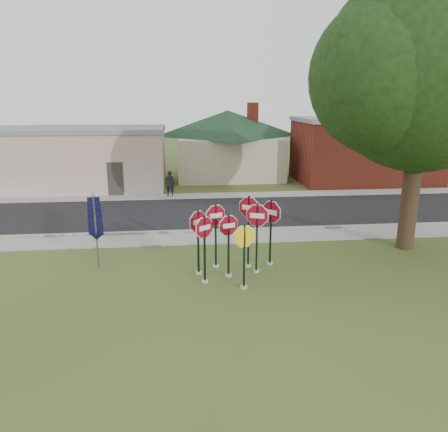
{
  "coord_description": "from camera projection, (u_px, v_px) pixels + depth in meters",
  "views": [
    {
      "loc": [
        -1.91,
        -13.13,
        6.11
      ],
      "look_at": [
        -0.35,
        2.0,
        2.0
      ],
      "focal_mm": 35.0,
      "sensor_mm": 36.0,
      "label": 1
    }
  ],
  "objects": [
    {
      "name": "route_sign_row",
      "position": [
        95.0,
        222.0,
        17.86
      ],
      "size": [
        1.43,
        4.63,
        2.0
      ],
      "color": "#59595E",
      "rests_on": "ground"
    },
    {
      "name": "stop_sign_yellow",
      "position": [
        244.0,
        248.0,
        14.17
      ],
      "size": [
        1.01,
        0.24,
        2.32
      ],
      "color": "#A7A49C",
      "rests_on": "ground"
    },
    {
      "name": "stop_sign_back_right",
      "position": [
        249.0,
        221.0,
        15.93
      ],
      "size": [
        0.95,
        0.54,
        2.83
      ],
      "color": "#A7A49C",
      "rests_on": "ground"
    },
    {
      "name": "building_brick",
      "position": [
        365.0,
        149.0,
        32.72
      ],
      "size": [
        10.2,
        6.2,
        4.75
      ],
      "color": "maroon",
      "rests_on": "ground"
    },
    {
      "name": "sidewalk_near",
      "position": [
        224.0,
        238.0,
        19.67
      ],
      "size": [
        60.0,
        1.6,
        0.06
      ],
      "primitive_type": "cube",
      "color": "gray",
      "rests_on": "ground"
    },
    {
      "name": "building_house",
      "position": [
        228.0,
        130.0,
        34.77
      ],
      "size": [
        11.6,
        11.6,
        6.2
      ],
      "color": "beige",
      "rests_on": "ground"
    },
    {
      "name": "pedestrian",
      "position": [
        170.0,
        183.0,
        27.79
      ],
      "size": [
        0.64,
        0.46,
        1.62
      ],
      "primitive_type": "imported",
      "rotation": [
        0.0,
        0.0,
        3.02
      ],
      "color": "black",
      "rests_on": "sidewalk_far"
    },
    {
      "name": "curb",
      "position": [
        222.0,
        230.0,
        20.62
      ],
      "size": [
        60.0,
        0.2,
        0.14
      ],
      "primitive_type": "cube",
      "color": "gray",
      "rests_on": "ground"
    },
    {
      "name": "road",
      "position": [
        215.0,
        213.0,
        23.99
      ],
      "size": [
        60.0,
        7.0,
        0.04
      ],
      "primitive_type": "cube",
      "color": "black",
      "rests_on": "ground"
    },
    {
      "name": "stop_sign_far_left",
      "position": [
        198.0,
        233.0,
        15.3
      ],
      "size": [
        0.81,
        0.69,
        2.49
      ],
      "color": "#A7A49C",
      "rests_on": "ground"
    },
    {
      "name": "sidewalk_far",
      "position": [
        210.0,
        196.0,
        28.12
      ],
      "size": [
        60.0,
        1.6,
        0.06
      ],
      "primitive_type": "cube",
      "color": "gray",
      "rests_on": "ground"
    },
    {
      "name": "stop_sign_left",
      "position": [
        205.0,
        240.0,
        14.61
      ],
      "size": [
        0.82,
        0.65,
        2.47
      ],
      "color": "#A7A49C",
      "rests_on": "ground"
    },
    {
      "name": "stop_sign_far_right",
      "position": [
        271.0,
        222.0,
        16.17
      ],
      "size": [
        0.79,
        0.88,
        2.65
      ],
      "color": "#A7A49C",
      "rests_on": "ground"
    },
    {
      "name": "stop_sign_back_left",
      "position": [
        216.0,
        226.0,
        15.94
      ],
      "size": [
        1.02,
        0.47,
        2.55
      ],
      "color": "#A7A49C",
      "rests_on": "ground"
    },
    {
      "name": "bg_tree_right",
      "position": [
        439.0,
        104.0,
        40.08
      ],
      "size": [
        5.6,
        5.6,
        8.4
      ],
      "color": "black",
      "rests_on": "ground"
    },
    {
      "name": "oak_tree",
      "position": [
        425.0,
        69.0,
        16.62
      ],
      "size": [
        11.45,
        10.85,
        11.11
      ],
      "color": "black",
      "rests_on": "ground"
    },
    {
      "name": "stop_sign_center",
      "position": [
        229.0,
        237.0,
        15.13
      ],
      "size": [
        0.94,
        0.4,
        2.38
      ],
      "color": "#A7A49C",
      "rests_on": "ground"
    },
    {
      "name": "ground",
      "position": [
        241.0,
        290.0,
        14.39
      ],
      "size": [
        120.0,
        120.0,
        0.0
      ],
      "primitive_type": "plane",
      "color": "#364E1D",
      "rests_on": "ground"
    },
    {
      "name": "building_stucco",
      "position": [
        76.0,
        157.0,
        30.23
      ],
      "size": [
        12.2,
        6.2,
        4.2
      ],
      "color": "beige",
      "rests_on": "ground"
    },
    {
      "name": "stop_sign_right",
      "position": [
        257.0,
        228.0,
        15.43
      ],
      "size": [
        1.05,
        0.41,
        2.69
      ],
      "color": "#A7A49C",
      "rests_on": "ground"
    }
  ]
}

